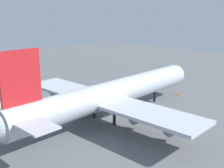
% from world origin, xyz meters
% --- Properties ---
extents(ground_plane, '(239.88, 239.88, 0.00)m').
position_xyz_m(ground_plane, '(0.00, 0.00, 0.00)').
color(ground_plane, slate).
extents(cargo_airplane, '(59.97, 49.07, 18.73)m').
position_xyz_m(cargo_airplane, '(-0.24, 0.00, 6.00)').
color(cargo_airplane, silver).
rests_on(cargo_airplane, ground_plane).
extents(safety_cone_nose, '(0.55, 0.55, 0.79)m').
position_xyz_m(safety_cone_nose, '(26.99, -1.97, 0.40)').
color(safety_cone_nose, orange).
rests_on(safety_cone_nose, ground_plane).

